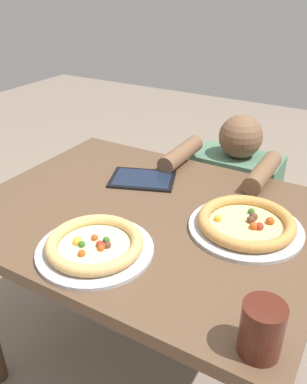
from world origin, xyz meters
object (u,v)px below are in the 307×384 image
drink_cup_colored (262,329)px  diner_seated (231,217)px  pizza_far (246,224)px  tablet (143,179)px  pizza_near (95,245)px

drink_cup_colored → diner_seated: (-0.39, 0.99, -0.40)m
pizza_far → diner_seated: size_ratio=0.38×
tablet → diner_seated: size_ratio=0.31×
pizza_far → drink_cup_colored: drink_cup_colored is taller
drink_cup_colored → diner_seated: size_ratio=0.14×
pizza_far → tablet: size_ratio=1.22×
diner_seated → pizza_far: bearing=-68.4°
pizza_near → pizza_far: size_ratio=0.95×
drink_cup_colored → diner_seated: bearing=111.7°
drink_cup_colored → pizza_near: bearing=168.7°
drink_cup_colored → tablet: drink_cup_colored is taller
drink_cup_colored → pizza_far: bearing=112.0°
diner_seated → tablet: bearing=-116.4°
pizza_near → tablet: 0.46m
pizza_far → diner_seated: (-0.23, 0.57, -0.36)m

